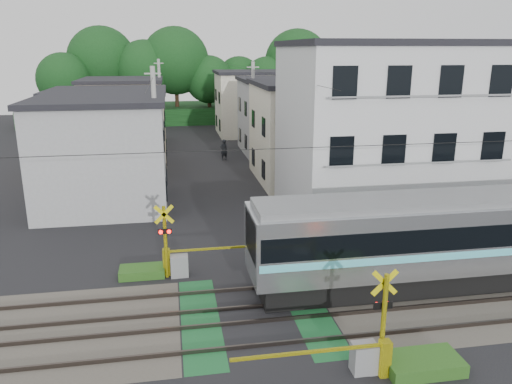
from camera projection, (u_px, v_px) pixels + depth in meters
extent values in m
plane|color=black|center=(255.00, 316.00, 17.23)|extent=(120.00, 120.00, 0.00)
cube|color=#47423A|center=(255.00, 315.00, 17.23)|extent=(120.00, 6.00, 0.00)
cube|color=black|center=(255.00, 315.00, 17.23)|extent=(5.20, 120.00, 0.00)
cube|color=#145126|center=(200.00, 320.00, 16.92)|extent=(1.30, 6.00, 0.00)
cube|color=#145126|center=(309.00, 311.00, 17.54)|extent=(1.30, 6.00, 0.00)
cube|color=#3F3833|center=(266.00, 345.00, 15.41)|extent=(120.00, 0.08, 0.14)
cube|color=#3F3833|center=(258.00, 321.00, 16.74)|extent=(120.00, 0.08, 0.14)
cube|color=#3F3833|center=(253.00, 307.00, 17.69)|extent=(120.00, 0.08, 0.14)
cube|color=#3F3833|center=(247.00, 289.00, 19.01)|extent=(120.00, 0.08, 0.14)
cube|color=black|center=(467.00, 271.00, 19.67)|extent=(16.62, 2.29, 0.87)
cube|color=black|center=(319.00, 286.00, 18.72)|extent=(2.31, 2.12, 0.58)
cube|color=#AFB4B8|center=(472.00, 231.00, 19.21)|extent=(17.31, 2.69, 2.50)
cube|color=black|center=(473.00, 224.00, 19.12)|extent=(17.04, 2.73, 0.85)
cube|color=#5EDBED|center=(471.00, 240.00, 19.30)|extent=(17.14, 2.72, 0.27)
cube|color=slate|center=(476.00, 197.00, 18.83)|extent=(16.97, 2.21, 0.23)
cube|color=black|center=(252.00, 236.00, 17.69)|extent=(0.10, 2.32, 1.50)
cylinder|color=yellow|center=(383.00, 323.00, 13.90)|extent=(0.14, 0.14, 3.00)
cube|color=yellow|center=(385.00, 283.00, 13.66)|extent=(0.77, 0.05, 0.77)
cube|color=yellow|center=(385.00, 283.00, 13.66)|extent=(0.77, 0.05, 0.77)
cube|color=black|center=(383.00, 306.00, 13.86)|extent=(0.55, 0.05, 0.20)
sphere|color=#FF0C07|center=(377.00, 305.00, 13.89)|extent=(0.16, 0.16, 0.16)
sphere|color=#FF0C07|center=(387.00, 304.00, 13.94)|extent=(0.16, 0.16, 0.16)
cube|color=gray|center=(364.00, 358.00, 14.11)|extent=(0.70, 0.50, 0.90)
cube|color=yellow|center=(384.00, 358.00, 13.93)|extent=(0.30, 0.30, 1.10)
cube|color=yellow|center=(307.00, 352.00, 13.43)|extent=(4.20, 0.08, 0.08)
cylinder|color=yellow|center=(166.00, 242.00, 19.74)|extent=(0.14, 0.14, 3.00)
cube|color=yellow|center=(164.00, 214.00, 19.31)|extent=(0.77, 0.05, 0.77)
cube|color=yellow|center=(164.00, 214.00, 19.31)|extent=(0.77, 0.05, 0.77)
cube|color=black|center=(165.00, 231.00, 19.50)|extent=(0.55, 0.05, 0.20)
sphere|color=#FF0C07|center=(161.00, 232.00, 19.42)|extent=(0.16, 0.16, 0.16)
sphere|color=#FF0C07|center=(169.00, 232.00, 19.47)|extent=(0.16, 0.16, 0.16)
cube|color=gray|center=(179.00, 266.00, 20.11)|extent=(0.70, 0.50, 0.90)
cube|color=yellow|center=(167.00, 262.00, 20.24)|extent=(0.30, 0.30, 1.10)
cube|color=yellow|center=(222.00, 248.00, 20.48)|extent=(4.20, 0.08, 0.08)
cube|color=silver|center=(383.00, 135.00, 26.38)|extent=(10.00, 8.00, 9.00)
cube|color=black|center=(390.00, 43.00, 25.10)|extent=(10.20, 8.16, 0.30)
cube|color=black|center=(339.00, 217.00, 22.79)|extent=(1.10, 0.06, 1.40)
cube|color=black|center=(389.00, 214.00, 23.19)|extent=(1.10, 0.06, 1.40)
cube|color=black|center=(438.00, 211.00, 23.59)|extent=(1.10, 0.06, 1.40)
cube|color=black|center=(485.00, 208.00, 23.99)|extent=(1.10, 0.06, 1.40)
cube|color=gray|center=(415.00, 226.00, 23.35)|extent=(9.00, 0.06, 0.08)
cube|color=black|center=(342.00, 152.00, 21.96)|extent=(1.10, 0.06, 1.40)
cube|color=black|center=(394.00, 150.00, 22.36)|extent=(1.10, 0.06, 1.40)
cube|color=black|center=(444.00, 148.00, 22.76)|extent=(1.10, 0.06, 1.40)
cube|color=black|center=(493.00, 147.00, 23.16)|extent=(1.10, 0.06, 1.40)
cube|color=gray|center=(421.00, 163.00, 22.52)|extent=(9.00, 0.06, 0.08)
cube|color=black|center=(345.00, 83.00, 21.13)|extent=(1.10, 0.06, 1.40)
cube|color=black|center=(399.00, 82.00, 21.53)|extent=(1.10, 0.06, 1.40)
cube|color=black|center=(451.00, 81.00, 21.93)|extent=(1.10, 0.06, 1.40)
cube|color=black|center=(502.00, 81.00, 22.34)|extent=(1.10, 0.06, 1.40)
cube|color=gray|center=(427.00, 96.00, 21.70)|extent=(9.00, 0.06, 0.08)
cube|color=#A4A6A9|center=(103.00, 155.00, 28.60)|extent=(7.00, 7.00, 6.00)
cube|color=black|center=(98.00, 100.00, 27.73)|extent=(7.35, 7.35, 0.30)
cube|color=black|center=(167.00, 189.00, 27.99)|extent=(0.06, 1.00, 1.20)
cube|color=black|center=(167.00, 174.00, 31.31)|extent=(0.06, 1.00, 1.20)
cube|color=black|center=(164.00, 140.00, 27.22)|extent=(0.06, 1.00, 1.20)
cube|color=black|center=(164.00, 130.00, 30.53)|extent=(0.06, 1.00, 1.20)
cube|color=beige|center=(308.00, 133.00, 34.50)|extent=(7.00, 8.00, 6.50)
cube|color=black|center=(310.00, 83.00, 33.56)|extent=(7.35, 8.40, 0.30)
cube|color=black|center=(263.00, 169.00, 32.56)|extent=(0.06, 1.00, 1.20)
cube|color=black|center=(253.00, 157.00, 36.35)|extent=(0.06, 1.00, 1.20)
cube|color=black|center=(263.00, 127.00, 31.79)|extent=(0.06, 1.00, 1.20)
cube|color=black|center=(253.00, 119.00, 35.58)|extent=(0.06, 1.00, 1.20)
cube|color=#C5AF8B|center=(111.00, 133.00, 37.07)|extent=(8.00, 7.00, 5.80)
cube|color=black|center=(107.00, 91.00, 36.23)|extent=(8.40, 7.35, 0.30)
cube|color=black|center=(167.00, 156.00, 36.52)|extent=(0.06, 1.00, 1.20)
cube|color=black|center=(166.00, 148.00, 39.83)|extent=(0.06, 1.00, 1.20)
cube|color=black|center=(165.00, 118.00, 35.74)|extent=(0.06, 1.00, 1.20)
cube|color=black|center=(165.00, 112.00, 39.06)|extent=(0.06, 1.00, 1.20)
cube|color=#A4A6A9|center=(282.00, 117.00, 44.08)|extent=(7.00, 7.00, 6.20)
cube|color=black|center=(283.00, 79.00, 43.18)|extent=(7.35, 7.35, 0.30)
cube|color=black|center=(246.00, 142.00, 42.34)|extent=(0.06, 1.00, 1.20)
cube|color=black|center=(240.00, 135.00, 45.65)|extent=(0.06, 1.00, 1.20)
cube|color=black|center=(246.00, 109.00, 41.57)|extent=(0.06, 1.00, 1.20)
cube|color=black|center=(240.00, 104.00, 44.88)|extent=(0.06, 1.00, 1.20)
cube|color=beige|center=(124.00, 114.00, 46.55)|extent=(7.00, 8.00, 6.00)
cube|color=black|center=(122.00, 80.00, 45.68)|extent=(7.35, 8.40, 0.30)
cube|color=black|center=(163.00, 135.00, 45.70)|extent=(0.06, 1.00, 1.20)
cube|color=black|center=(163.00, 128.00, 49.49)|extent=(0.06, 1.00, 1.20)
cube|color=black|center=(162.00, 104.00, 44.93)|extent=(0.06, 1.00, 1.20)
cube|color=black|center=(162.00, 100.00, 48.72)|extent=(0.06, 1.00, 1.20)
cube|color=beige|center=(255.00, 104.00, 53.41)|extent=(8.00, 7.00, 6.40)
cube|color=black|center=(255.00, 72.00, 52.49)|extent=(8.40, 7.35, 0.30)
cube|color=black|center=(220.00, 125.00, 51.61)|extent=(0.06, 1.00, 1.20)
cube|color=black|center=(217.00, 121.00, 54.93)|extent=(0.06, 1.00, 1.20)
cube|color=black|center=(219.00, 98.00, 50.84)|extent=(0.06, 1.00, 1.20)
cube|color=black|center=(216.00, 95.00, 54.16)|extent=(0.06, 1.00, 1.20)
cube|color=#153F18|center=(190.00, 113.00, 64.32)|extent=(40.00, 10.00, 2.00)
cylinder|color=#332114|center=(67.00, 110.00, 57.56)|extent=(0.50, 0.50, 4.28)
sphere|color=#153F18|center=(64.00, 79.00, 56.62)|extent=(6.00, 6.00, 6.00)
cylinder|color=#332114|center=(105.00, 100.00, 61.10)|extent=(0.50, 0.50, 5.80)
sphere|color=#153F18|center=(102.00, 61.00, 59.82)|extent=(8.12, 8.12, 8.12)
cylinder|color=#332114|center=(147.00, 103.00, 60.69)|extent=(0.50, 0.50, 5.01)
sphere|color=#153F18|center=(145.00, 70.00, 59.59)|extent=(7.01, 7.01, 7.01)
cylinder|color=#332114|center=(177.00, 99.00, 61.73)|extent=(0.50, 0.50, 5.79)
sphere|color=#153F18|center=(175.00, 61.00, 60.46)|extent=(8.10, 8.10, 8.10)
cylinder|color=#332114|center=(210.00, 106.00, 61.64)|extent=(0.50, 0.50, 4.10)
sphere|color=#153F18|center=(209.00, 79.00, 60.73)|extent=(5.74, 5.74, 5.74)
cylinder|color=#332114|center=(239.00, 105.00, 63.78)|extent=(0.50, 0.50, 4.03)
sphere|color=#153F18|center=(239.00, 79.00, 62.89)|extent=(5.64, 5.64, 5.64)
cylinder|color=#332114|center=(267.00, 107.00, 61.59)|extent=(0.50, 0.50, 4.03)
sphere|color=#153F18|center=(267.00, 80.00, 60.70)|extent=(5.65, 5.65, 5.65)
cylinder|color=#332114|center=(296.00, 99.00, 62.93)|extent=(0.50, 0.50, 5.67)
sphere|color=#153F18|center=(297.00, 62.00, 61.68)|extent=(7.94, 7.94, 7.94)
cube|color=black|center=(415.00, 144.00, 17.81)|extent=(60.00, 0.02, 0.02)
cylinder|color=#A5A5A0|center=(156.00, 140.00, 27.89)|extent=(0.26, 0.26, 8.00)
cube|color=#A5A5A0|center=(153.00, 74.00, 26.89)|extent=(0.90, 0.08, 0.08)
cylinder|color=#A5A5A0|center=(253.00, 116.00, 37.56)|extent=(0.26, 0.26, 8.00)
cube|color=#A5A5A0|center=(253.00, 67.00, 36.57)|extent=(0.90, 0.08, 0.08)
cylinder|color=#A5A5A0|center=(161.00, 102.00, 47.78)|extent=(0.26, 0.26, 8.00)
cube|color=#A5A5A0|center=(159.00, 63.00, 46.79)|extent=(0.90, 0.08, 0.08)
cube|color=black|center=(157.00, 70.00, 36.89)|extent=(0.02, 42.00, 0.02)
cube|color=black|center=(250.00, 69.00, 38.04)|extent=(0.02, 42.00, 0.02)
imported|color=black|center=(224.00, 150.00, 41.14)|extent=(0.73, 0.59, 1.74)
cube|color=#2D5E1E|center=(422.00, 364.00, 14.27)|extent=(2.20, 1.20, 0.40)
cube|color=#2D5E1E|center=(142.00, 272.00, 20.22)|extent=(1.80, 1.00, 0.36)
cube|color=#2D5E1E|center=(350.00, 264.00, 20.98)|extent=(1.50, 0.90, 0.30)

